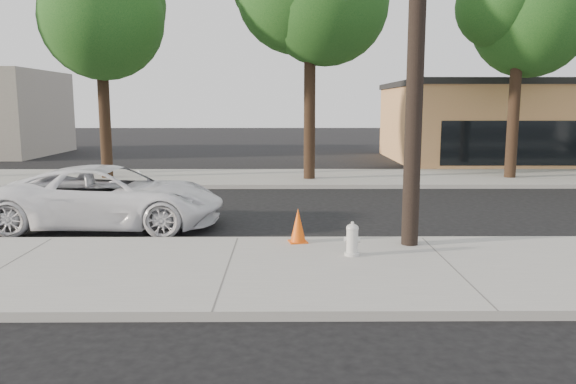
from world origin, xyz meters
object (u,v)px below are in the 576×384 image
object	(u,v)px
police_cruiser	(110,197)
traffic_cone	(298,226)
fire_hydrant	(352,240)
utility_pole	(417,16)

from	to	relation	value
police_cruiser	traffic_cone	world-z (taller)	police_cruiser
traffic_cone	police_cruiser	bearing A→B (deg)	154.84
fire_hydrant	police_cruiser	bearing A→B (deg)	160.83
police_cruiser	traffic_cone	size ratio (longest dim) A/B	7.63
utility_pole	police_cruiser	bearing A→B (deg)	161.16
utility_pole	fire_hydrant	bearing A→B (deg)	-146.69
police_cruiser	traffic_cone	distance (m)	5.04
utility_pole	fire_hydrant	size ratio (longest dim) A/B	14.70
utility_pole	fire_hydrant	distance (m)	4.52
police_cruiser	utility_pole	bearing A→B (deg)	-106.53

